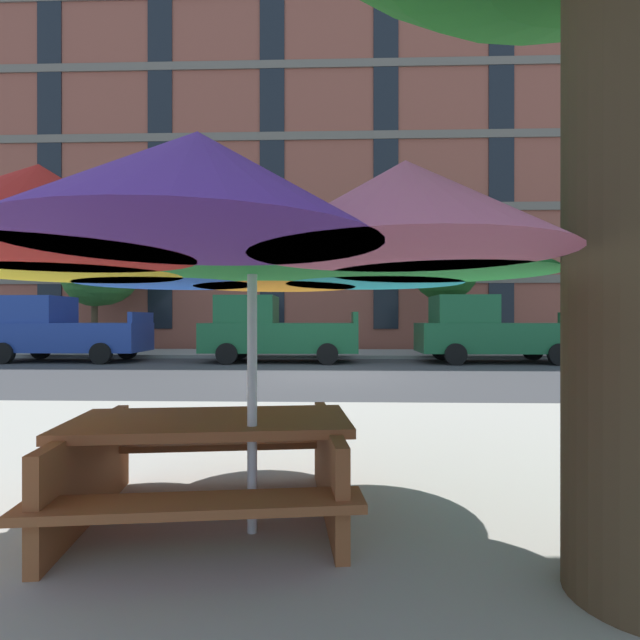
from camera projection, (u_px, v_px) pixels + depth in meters
The scene contains 11 objects.
ground_plane at pixel (325, 375), 11.84m from camera, with size 120.00×120.00×0.00m, color #38383A.
sidewalk_near_patio at pixel (295, 543), 2.85m from camera, with size 56.00×9.00×0.12m, color #9E998E.
sidewalk_far at pixel (328, 353), 18.64m from camera, with size 56.00×3.60×0.12m, color gray.
apartment_building at pixel (330, 177), 26.81m from camera, with size 40.49×12.08×19.20m.
pickup_blue at pixel (62, 331), 15.81m from camera, with size 5.10×2.12×2.20m.
pickup_green at pixel (273, 331), 15.60m from camera, with size 5.10×2.12×2.20m.
pickup_green_midblock at pixel (489, 331), 15.38m from camera, with size 5.10×2.12×2.20m.
street_tree_left at pixel (97, 267), 19.11m from camera, with size 3.35×3.24×5.22m.
street_tree_middle at pixel (443, 265), 17.93m from camera, with size 2.58×2.56×4.85m.
patio_umbrella at pixel (252, 239), 2.85m from camera, with size 3.65×3.65×2.19m.
picnic_table at pixel (211, 461), 3.08m from camera, with size 1.97×1.72×0.77m.
Camera 1 is at (0.24, -11.84, 1.42)m, focal length 26.29 mm.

